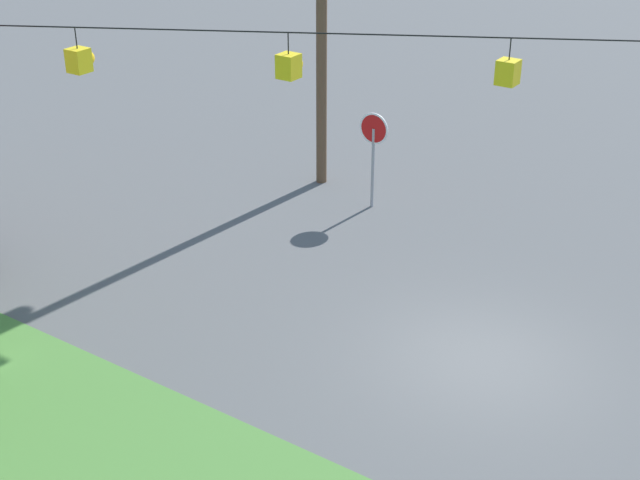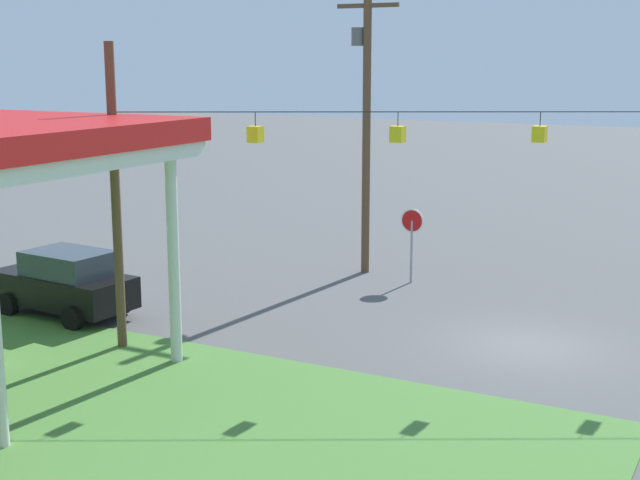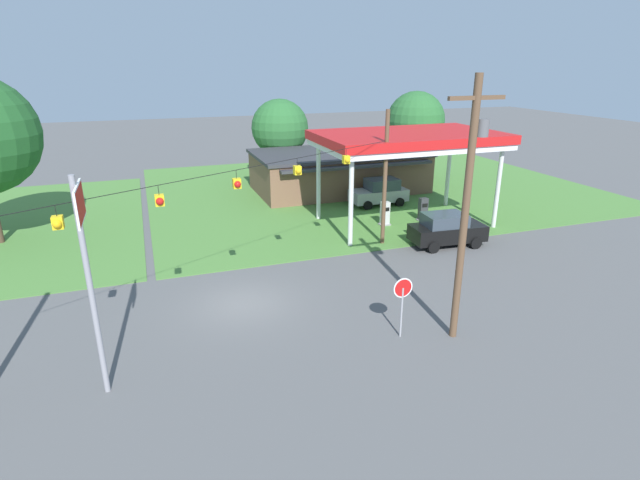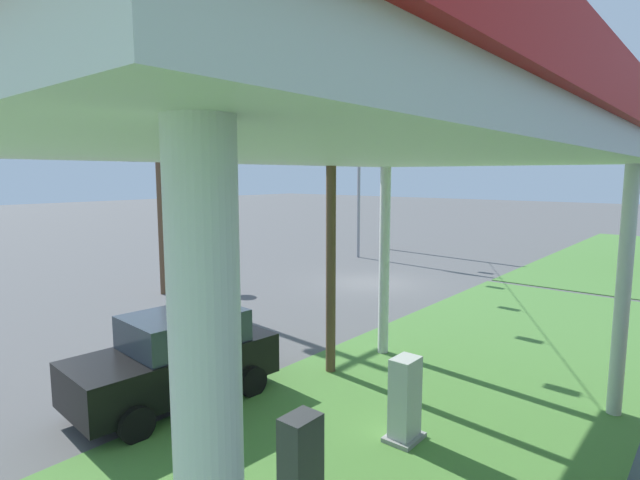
{
  "view_description": "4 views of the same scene",
  "coord_description": "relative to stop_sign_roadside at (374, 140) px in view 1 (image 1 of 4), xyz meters",
  "views": [
    {
      "loc": [
        -5.26,
        13.18,
        9.47
      ],
      "look_at": [
        3.43,
        0.27,
        1.66
      ],
      "focal_mm": 50.0,
      "sensor_mm": 36.0,
      "label": 1
    },
    {
      "loc": [
        -5.47,
        22.16,
        7.34
      ],
      "look_at": [
        5.82,
        0.65,
        2.38
      ],
      "focal_mm": 50.0,
      "sensor_mm": 36.0,
      "label": 2
    },
    {
      "loc": [
        -3.49,
        -19.94,
        10.22
      ],
      "look_at": [
        3.73,
        0.32,
        2.48
      ],
      "focal_mm": 28.0,
      "sensor_mm": 36.0,
      "label": 3
    },
    {
      "loc": [
        18.63,
        12.38,
        4.87
      ],
      "look_at": [
        4.12,
        0.34,
        2.41
      ],
      "focal_mm": 28.0,
      "sensor_mm": 36.0,
      "label": 4
    }
  ],
  "objects": [
    {
      "name": "ground_plane",
      "position": [
        -5.25,
        4.81,
        -1.81
      ],
      "size": [
        160.0,
        160.0,
        0.0
      ],
      "primitive_type": "plane",
      "color": "#565656"
    },
    {
      "name": "stop_sign_roadside",
      "position": [
        0.0,
        0.0,
        0.0
      ],
      "size": [
        0.8,
        0.08,
        2.5
      ],
      "rotation": [
        0.0,
        0.0,
        3.14
      ],
      "color": "#99999E",
      "rests_on": "ground"
    },
    {
      "name": "signal_span_gantry",
      "position": [
        -5.25,
        4.79,
        2.51
      ],
      "size": [
        18.89,
        10.24,
        7.76
      ],
      "color": "brown",
      "rests_on": "ground"
    }
  ]
}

